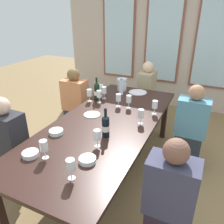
# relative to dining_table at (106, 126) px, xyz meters

# --- Properties ---
(ground_plane) EXTENTS (12.00, 12.00, 0.00)m
(ground_plane) POSITION_rel_dining_table_xyz_m (0.00, 0.00, -0.68)
(ground_plane) COLOR olive
(back_wall_with_windows) EXTENTS (4.27, 0.10, 2.90)m
(back_wall_with_windows) POSITION_rel_dining_table_xyz_m (0.00, 2.59, 0.77)
(back_wall_with_windows) COLOR #C0AD9E
(back_wall_with_windows) RESTS_ON ground
(dining_table) EXTENTS (1.07, 2.55, 0.74)m
(dining_table) POSITION_rel_dining_table_xyz_m (0.00, 0.00, 0.00)
(dining_table) COLOR #301C17
(dining_table) RESTS_ON ground
(white_plate_0) EXTENTS (0.20, 0.20, 0.01)m
(white_plate_0) POSITION_rel_dining_table_xyz_m (-0.23, 0.09, 0.07)
(white_plate_0) COLOR white
(white_plate_0) RESTS_ON dining_table
(white_plate_1) EXTENTS (0.28, 0.28, 0.01)m
(white_plate_1) POSITION_rel_dining_table_xyz_m (0.02, 1.08, 0.07)
(white_plate_1) COLOR white
(white_plate_1) RESTS_ON dining_table
(metal_pitcher) EXTENTS (0.16, 0.16, 0.19)m
(metal_pitcher) POSITION_rel_dining_table_xyz_m (-0.25, 1.08, 0.16)
(metal_pitcher) COLOR silver
(metal_pitcher) RESTS_ON dining_table
(wine_bottle_0) EXTENTS (0.08, 0.08, 0.32)m
(wine_bottle_0) POSITION_rel_dining_table_xyz_m (-0.41, 0.56, 0.19)
(wine_bottle_0) COLOR black
(wine_bottle_0) RESTS_ON dining_table
(wine_bottle_1) EXTENTS (0.08, 0.08, 0.30)m
(wine_bottle_1) POSITION_rel_dining_table_xyz_m (0.14, -0.28, 0.18)
(wine_bottle_1) COLOR black
(wine_bottle_1) RESTS_ON dining_table
(tasting_bowl_0) EXTENTS (0.14, 0.14, 0.04)m
(tasting_bowl_0) POSITION_rel_dining_table_xyz_m (-0.34, -0.45, 0.08)
(tasting_bowl_0) COLOR white
(tasting_bowl_0) RESTS_ON dining_table
(tasting_bowl_1) EXTENTS (0.15, 0.15, 0.04)m
(tasting_bowl_1) POSITION_rel_dining_table_xyz_m (0.19, -0.72, 0.08)
(tasting_bowl_1) COLOR white
(tasting_bowl_1) RESTS_ON dining_table
(tasting_bowl_2) EXTENTS (0.14, 0.14, 0.04)m
(tasting_bowl_2) POSITION_rel_dining_table_xyz_m (-0.31, -0.86, 0.08)
(tasting_bowl_2) COLOR white
(tasting_bowl_2) RESTS_ON dining_table
(water_bottle) EXTENTS (0.06, 0.06, 0.24)m
(water_bottle) POSITION_rel_dining_table_xyz_m (-0.19, 0.90, 0.17)
(water_bottle) COLOR white
(water_bottle) RESTS_ON dining_table
(wine_glass_0) EXTENTS (0.07, 0.07, 0.17)m
(wine_glass_0) POSITION_rel_dining_table_xyz_m (0.15, -0.48, 0.18)
(wine_glass_0) COLOR white
(wine_glass_0) RESTS_ON dining_table
(wine_glass_1) EXTENTS (0.07, 0.07, 0.17)m
(wine_glass_1) POSITION_rel_dining_table_xyz_m (-0.43, 0.71, 0.18)
(wine_glass_1) COLOR white
(wine_glass_1) RESTS_ON dining_table
(wine_glass_2) EXTENTS (0.07, 0.07, 0.17)m
(wine_glass_2) POSITION_rel_dining_table_xyz_m (0.45, 0.44, 0.18)
(wine_glass_2) COLOR white
(wine_glass_2) RESTS_ON dining_table
(wine_glass_3) EXTENTS (0.07, 0.07, 0.17)m
(wine_glass_3) POSITION_rel_dining_table_xyz_m (-0.48, 0.46, 0.18)
(wine_glass_3) COLOR white
(wine_glass_3) RESTS_ON dining_table
(wine_glass_4) EXTENTS (0.07, 0.07, 0.17)m
(wine_glass_4) POSITION_rel_dining_table_xyz_m (-0.17, -0.82, 0.18)
(wine_glass_4) COLOR white
(wine_glass_4) RESTS_ON dining_table
(wine_glass_5) EXTENTS (0.07, 0.07, 0.17)m
(wine_glass_5) POSITION_rel_dining_table_xyz_m (-0.34, 0.64, 0.18)
(wine_glass_5) COLOR white
(wine_glass_5) RESTS_ON dining_table
(wine_glass_6) EXTENTS (0.07, 0.07, 0.17)m
(wine_glass_6) POSITION_rel_dining_table_xyz_m (-0.04, 0.46, 0.18)
(wine_glass_6) COLOR white
(wine_glass_6) RESTS_ON dining_table
(wine_glass_7) EXTENTS (0.07, 0.07, 0.17)m
(wine_glass_7) POSITION_rel_dining_table_xyz_m (0.37, 0.12, 0.18)
(wine_glass_7) COLOR white
(wine_glass_7) RESTS_ON dining_table
(wine_glass_8) EXTENTS (0.07, 0.07, 0.17)m
(wine_glass_8) POSITION_rel_dining_table_xyz_m (0.10, 0.47, 0.18)
(wine_glass_8) COLOR white
(wine_glass_8) RESTS_ON dining_table
(wine_glass_9) EXTENTS (0.07, 0.07, 0.17)m
(wine_glass_9) POSITION_rel_dining_table_xyz_m (-0.33, 0.47, 0.18)
(wine_glass_9) COLOR white
(wine_glass_9) RESTS_ON dining_table
(wine_glass_10) EXTENTS (0.07, 0.07, 0.17)m
(wine_glass_10) POSITION_rel_dining_table_xyz_m (0.18, -0.94, 0.18)
(wine_glass_10) COLOR white
(wine_glass_10) RESTS_ON dining_table
(seated_person_0) EXTENTS (0.38, 0.24, 1.11)m
(seated_person_0) POSITION_rel_dining_table_xyz_m (-0.88, 0.69, -0.15)
(seated_person_0) COLOR #2A2D3B
(seated_person_0) RESTS_ON ground
(seated_person_1) EXTENTS (0.38, 0.24, 1.11)m
(seated_person_1) POSITION_rel_dining_table_xyz_m (0.88, 0.64, -0.15)
(seated_person_1) COLOR #272F37
(seated_person_1) RESTS_ON ground
(seated_person_2) EXTENTS (0.38, 0.24, 1.11)m
(seated_person_2) POSITION_rel_dining_table_xyz_m (-0.88, -0.62, -0.15)
(seated_person_2) COLOR #31253D
(seated_person_2) RESTS_ON ground
(seated_person_3) EXTENTS (0.38, 0.24, 1.11)m
(seated_person_3) POSITION_rel_dining_table_xyz_m (0.88, -0.66, -0.15)
(seated_person_3) COLOR #2C222F
(seated_person_3) RESTS_ON ground
(seated_person_4) EXTENTS (0.24, 0.38, 1.11)m
(seated_person_4) POSITION_rel_dining_table_xyz_m (0.00, 1.62, -0.15)
(seated_person_4) COLOR #312A42
(seated_person_4) RESTS_ON ground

